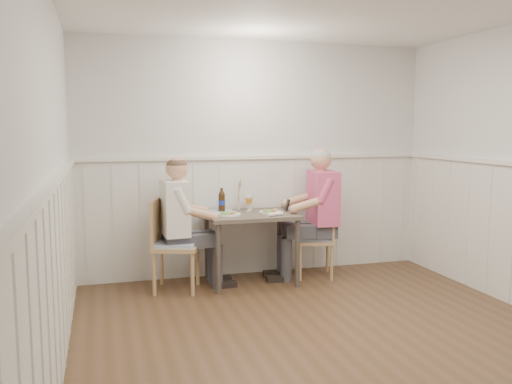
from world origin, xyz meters
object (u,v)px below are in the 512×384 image
chair_right (319,236)px  grass_vase (238,195)px  chair_left (170,241)px  beer_bottle (222,201)px  diner_cream (179,234)px  dining_table (251,223)px  man_in_pink (319,223)px

chair_right → grass_vase: 1.01m
chair_right → chair_left: (-1.65, -0.06, 0.05)m
beer_bottle → chair_right: bearing=-9.3°
chair_right → diner_cream: bearing=-178.1°
chair_left → beer_bottle: (0.59, 0.24, 0.36)m
dining_table → grass_vase: bearing=102.1°
chair_left → diner_cream: diner_cream is taller
man_in_pink → diner_cream: (-1.54, -0.03, -0.03)m
beer_bottle → grass_vase: (0.21, 0.10, 0.05)m
diner_cream → grass_vase: size_ratio=3.84×
diner_cream → grass_vase: 0.84m
chair_right → grass_vase: bearing=162.1°
diner_cream → beer_bottle: bearing=24.6°
dining_table → diner_cream: bearing=-177.4°
chair_left → man_in_pink: man_in_pink is taller
dining_table → chair_left: 0.87m
chair_left → diner_cream: bearing=6.8°
chair_left → diner_cream: 0.12m
chair_left → grass_vase: bearing=23.1°
dining_table → chair_right: chair_right is taller
dining_table → beer_bottle: 0.40m
dining_table → grass_vase: 0.40m
diner_cream → beer_bottle: (0.49, 0.23, 0.29)m
chair_right → grass_vase: (-0.85, 0.28, 0.45)m
man_in_pink → beer_bottle: man_in_pink is taller
man_in_pink → grass_vase: man_in_pink is taller
chair_right → diner_cream: diner_cream is taller
grass_vase → dining_table: bearing=-77.9°
chair_right → chair_left: bearing=-177.8°
dining_table → chair_left: (-0.86, -0.05, -0.14)m
man_in_pink → diner_cream: man_in_pink is taller
dining_table → man_in_pink: (0.77, -0.01, -0.04)m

